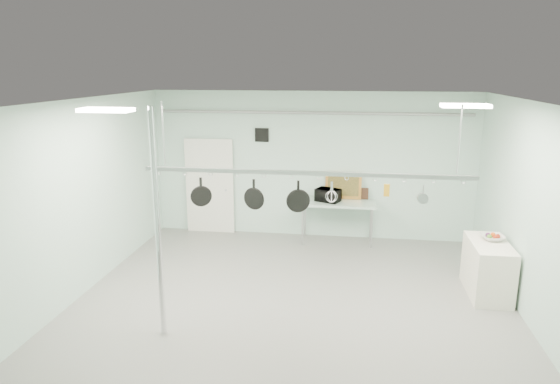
% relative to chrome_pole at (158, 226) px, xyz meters
% --- Properties ---
extents(floor, '(8.00, 8.00, 0.00)m').
position_rel_chrome_pole_xyz_m(floor, '(1.70, 0.60, -1.60)').
color(floor, gray).
rests_on(floor, ground).
extents(ceiling, '(7.00, 8.00, 0.02)m').
position_rel_chrome_pole_xyz_m(ceiling, '(1.70, 0.60, 1.59)').
color(ceiling, silver).
rests_on(ceiling, back_wall).
extents(back_wall, '(7.00, 0.02, 3.20)m').
position_rel_chrome_pole_xyz_m(back_wall, '(1.70, 4.59, 0.00)').
color(back_wall, '#B0D4C5').
rests_on(back_wall, floor).
extents(right_wall, '(0.02, 8.00, 3.20)m').
position_rel_chrome_pole_xyz_m(right_wall, '(5.19, 0.60, 0.00)').
color(right_wall, '#B0D4C5').
rests_on(right_wall, floor).
extents(door, '(1.10, 0.10, 2.20)m').
position_rel_chrome_pole_xyz_m(door, '(-0.60, 4.54, -0.55)').
color(door, silver).
rests_on(door, floor).
extents(wall_vent, '(0.30, 0.04, 0.30)m').
position_rel_chrome_pole_xyz_m(wall_vent, '(0.60, 4.57, 0.65)').
color(wall_vent, black).
rests_on(wall_vent, back_wall).
extents(conduit_pipe, '(6.60, 0.07, 0.07)m').
position_rel_chrome_pole_xyz_m(conduit_pipe, '(1.70, 4.50, 1.15)').
color(conduit_pipe, gray).
rests_on(conduit_pipe, back_wall).
extents(chrome_pole, '(0.08, 0.08, 3.20)m').
position_rel_chrome_pole_xyz_m(chrome_pole, '(0.00, 0.00, 0.00)').
color(chrome_pole, silver).
rests_on(chrome_pole, floor).
extents(prep_table, '(1.60, 0.70, 0.91)m').
position_rel_chrome_pole_xyz_m(prep_table, '(2.30, 4.20, -0.77)').
color(prep_table, '#9FBBAC').
rests_on(prep_table, floor).
extents(side_cabinet, '(0.60, 1.20, 0.90)m').
position_rel_chrome_pole_xyz_m(side_cabinet, '(4.85, 2.00, -1.15)').
color(side_cabinet, white).
rests_on(side_cabinet, floor).
extents(pot_rack, '(4.80, 0.06, 1.00)m').
position_rel_chrome_pole_xyz_m(pot_rack, '(1.90, 0.90, 0.63)').
color(pot_rack, '#B7B7BC').
rests_on(pot_rack, ceiling).
extents(light_panel_left, '(0.65, 0.30, 0.05)m').
position_rel_chrome_pole_xyz_m(light_panel_left, '(-0.50, -0.20, 1.56)').
color(light_panel_left, white).
rests_on(light_panel_left, ceiling).
extents(light_panel_right, '(0.65, 0.30, 0.05)m').
position_rel_chrome_pole_xyz_m(light_panel_right, '(4.10, 1.20, 1.56)').
color(light_panel_right, white).
rests_on(light_panel_right, ceiling).
extents(microwave, '(0.59, 0.51, 0.28)m').
position_rel_chrome_pole_xyz_m(microwave, '(2.09, 4.20, -0.56)').
color(microwave, black).
rests_on(microwave, prep_table).
extents(coffee_canister, '(0.18, 0.18, 0.19)m').
position_rel_chrome_pole_xyz_m(coffee_canister, '(2.19, 4.11, -0.60)').
color(coffee_canister, silver).
rests_on(coffee_canister, prep_table).
extents(painting_large, '(0.79, 0.17, 0.58)m').
position_rel_chrome_pole_xyz_m(painting_large, '(2.40, 4.50, -0.41)').
color(painting_large, orange).
rests_on(painting_large, prep_table).
extents(painting_small, '(0.30, 0.09, 0.25)m').
position_rel_chrome_pole_xyz_m(painting_small, '(2.79, 4.50, -0.57)').
color(painting_small, black).
rests_on(painting_small, prep_table).
extents(fruit_bowl, '(0.43, 0.43, 0.09)m').
position_rel_chrome_pole_xyz_m(fruit_bowl, '(4.92, 2.14, -0.66)').
color(fruit_bowl, silver).
rests_on(fruit_bowl, side_cabinet).
extents(skillet_left, '(0.31, 0.18, 0.44)m').
position_rel_chrome_pole_xyz_m(skillet_left, '(0.34, 0.90, 0.27)').
color(skillet_left, black).
rests_on(skillet_left, pot_rack).
extents(skillet_mid, '(0.33, 0.15, 0.46)m').
position_rel_chrome_pole_xyz_m(skillet_mid, '(1.15, 0.90, 0.25)').
color(skillet_mid, black).
rests_on(skillet_mid, pot_rack).
extents(skillet_right, '(0.35, 0.14, 0.48)m').
position_rel_chrome_pole_xyz_m(skillet_right, '(1.81, 0.90, 0.24)').
color(skillet_right, black).
rests_on(skillet_right, pot_rack).
extents(whisk, '(0.22, 0.22, 0.33)m').
position_rel_chrome_pole_xyz_m(whisk, '(2.29, 0.90, 0.32)').
color(whisk, '#A3A3A7').
rests_on(whisk, pot_rack).
extents(grater, '(0.08, 0.04, 0.20)m').
position_rel_chrome_pole_xyz_m(grater, '(3.07, 0.90, 0.39)').
color(grater, orange).
rests_on(grater, pot_rack).
extents(saucepan, '(0.15, 0.09, 0.26)m').
position_rel_chrome_pole_xyz_m(saucepan, '(3.57, 0.90, 0.35)').
color(saucepan, silver).
rests_on(saucepan, pot_rack).
extents(fruit_cluster, '(0.24, 0.24, 0.09)m').
position_rel_chrome_pole_xyz_m(fruit_cluster, '(4.92, 2.14, -0.62)').
color(fruit_cluster, '#A0250E').
rests_on(fruit_cluster, fruit_bowl).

